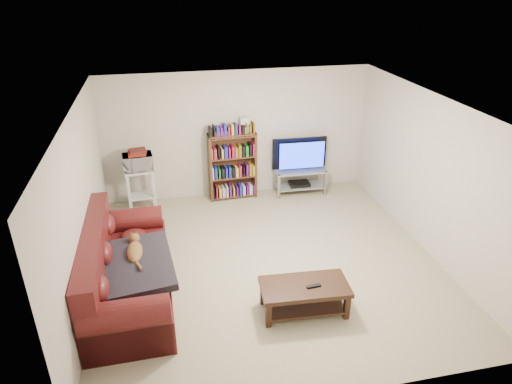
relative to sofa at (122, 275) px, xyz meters
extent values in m
plane|color=#BAAD8A|center=(2.08, 0.39, -0.35)|extent=(5.00, 5.00, 0.00)
plane|color=white|center=(2.08, 0.39, 2.05)|extent=(5.00, 5.00, 0.00)
plane|color=silver|center=(2.08, 2.89, 0.85)|extent=(5.00, 0.00, 5.00)
plane|color=silver|center=(2.08, -2.11, 0.85)|extent=(5.00, 0.00, 5.00)
plane|color=silver|center=(-0.42, 0.39, 0.85)|extent=(0.00, 5.00, 5.00)
plane|color=silver|center=(4.58, 0.39, 0.85)|extent=(0.00, 5.00, 5.00)
cube|color=#511515|center=(0.10, 0.00, -0.12)|extent=(1.08, 2.43, 0.46)
cube|color=#511515|center=(-0.30, 0.00, 0.17)|extent=(0.30, 2.41, 1.01)
cube|color=#511515|center=(0.11, -1.08, -0.06)|extent=(0.99, 0.26, 0.58)
cube|color=#511515|center=(0.08, 1.09, -0.06)|extent=(0.99, 0.26, 0.58)
cube|color=black|center=(0.20, -0.16, 0.24)|extent=(1.05, 1.29, 0.20)
cube|color=black|center=(2.28, -0.77, 0.02)|extent=(1.15, 0.63, 0.06)
cube|color=black|center=(2.28, -0.77, -0.25)|extent=(1.04, 0.56, 0.03)
cube|color=black|center=(1.77, -0.96, -0.18)|extent=(0.07, 0.07, 0.35)
cube|color=black|center=(2.76, -1.02, -0.18)|extent=(0.07, 0.07, 0.35)
cube|color=black|center=(1.79, -0.52, -0.18)|extent=(0.07, 0.07, 0.35)
cube|color=black|center=(2.79, -0.58, -0.18)|extent=(0.07, 0.07, 0.35)
cube|color=black|center=(2.38, -0.83, 0.06)|extent=(0.19, 0.07, 0.02)
cube|color=#999EA3|center=(3.24, 2.60, 0.13)|extent=(1.00, 0.47, 0.03)
cube|color=#999EA3|center=(3.24, 2.60, -0.20)|extent=(0.95, 0.45, 0.02)
cube|color=gray|center=(2.77, 2.42, -0.11)|extent=(0.05, 0.05, 0.49)
cube|color=gray|center=(3.70, 2.40, -0.11)|extent=(0.05, 0.05, 0.49)
cube|color=gray|center=(2.78, 2.81, -0.11)|extent=(0.05, 0.05, 0.49)
cube|color=gray|center=(3.71, 2.78, -0.11)|extent=(0.05, 0.05, 0.49)
imported|color=black|center=(3.24, 2.60, 0.45)|extent=(1.07, 0.17, 0.61)
cube|color=black|center=(3.24, 2.60, -0.16)|extent=(0.40, 0.29, 0.06)
cube|color=#4D2C1A|center=(1.50, 2.67, 0.30)|extent=(0.05, 0.28, 1.30)
cube|color=#4D2C1A|center=(2.36, 2.71, 0.30)|extent=(0.05, 0.28, 1.30)
cube|color=#4D2C1A|center=(1.93, 2.69, 0.93)|extent=(0.91, 0.32, 0.03)
cube|color=maroon|center=(1.73, 2.68, 0.98)|extent=(0.27, 0.21, 0.07)
cube|color=silver|center=(0.22, 2.48, 0.45)|extent=(0.55, 0.42, 0.04)
cube|color=silver|center=(0.22, 2.48, -0.05)|extent=(0.49, 0.38, 0.03)
cube|color=silver|center=(0.02, 2.31, 0.04)|extent=(0.05, 0.05, 0.78)
cube|color=silver|center=(0.45, 2.36, 0.04)|extent=(0.05, 0.05, 0.78)
cube|color=silver|center=(-0.01, 2.60, 0.04)|extent=(0.05, 0.05, 0.78)
cube|color=silver|center=(0.42, 2.65, 0.04)|extent=(0.05, 0.05, 0.78)
imported|color=silver|center=(0.22, 2.48, 0.60)|extent=(0.54, 0.39, 0.28)
cube|color=maroon|center=(0.22, 2.48, 0.77)|extent=(0.32, 0.29, 0.05)
camera|label=1|loc=(0.71, -5.20, 3.62)|focal=32.00mm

